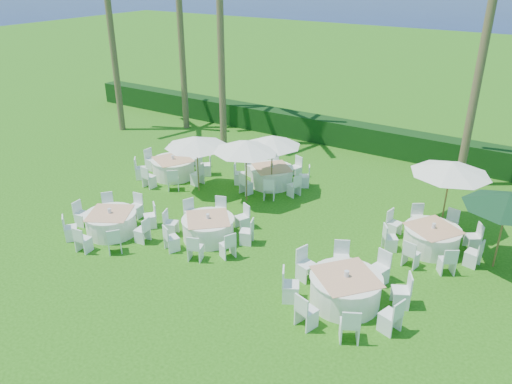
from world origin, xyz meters
TOP-DOWN VIEW (x-y plane):
  - ground at (0.00, 0.00)m, footprint 120.00×120.00m
  - hedge at (0.00, 12.00)m, footprint 34.00×1.00m
  - banquet_table_a at (-3.87, -0.25)m, footprint 2.99×2.99m
  - banquet_table_b at (-0.90, 1.18)m, footprint 2.94×2.94m
  - banquet_table_c at (4.21, 0.44)m, footprint 3.31×3.31m
  - banquet_table_d at (-5.28, 4.52)m, footprint 3.16×3.16m
  - banquet_table_e at (-1.36, 6.00)m, footprint 3.01×3.01m
  - banquet_table_f at (5.43, 4.42)m, footprint 3.05×3.05m
  - umbrella_a at (-3.53, 3.99)m, footprint 2.43×2.43m
  - umbrella_b at (-1.44, 4.26)m, footprint 2.46×2.46m
  - umbrella_c at (-1.01, 5.40)m, footprint 2.20×2.20m
  - umbrella_d at (5.35, 6.08)m, footprint 2.59×2.59m
  - umbrella_green at (7.28, 4.45)m, footprint 2.48×2.48m
  - palm_a at (-9.21, 10.08)m, footprint 4.40×4.16m
  - palm_b at (-5.91, 8.98)m, footprint 4.12×4.40m
  - palm_d at (5.04, 10.14)m, footprint 4.40×4.11m
  - palm_f at (-11.90, 7.96)m, footprint 4.19×4.39m

SIDE VIEW (x-z plane):
  - ground at x=0.00m, z-range 0.00..0.00m
  - banquet_table_a at x=-3.87m, z-range -0.06..0.85m
  - banquet_table_b at x=-0.90m, z-range -0.06..0.85m
  - banquet_table_f at x=5.43m, z-range -0.06..0.87m
  - banquet_table_e at x=-1.36m, z-range -0.06..0.87m
  - banquet_table_d at x=-5.28m, z-range -0.06..0.89m
  - banquet_table_c at x=4.21m, z-range -0.06..0.95m
  - hedge at x=0.00m, z-range 0.00..1.20m
  - umbrella_a at x=-3.53m, z-range 0.92..3.16m
  - umbrella_c at x=-1.01m, z-range 0.97..3.31m
  - umbrella_d at x=5.35m, z-range 0.99..3.38m
  - umbrella_green at x=7.28m, z-range 0.99..3.39m
  - umbrella_b at x=-1.44m, z-range 0.99..3.40m
  - palm_f at x=-11.90m, z-range 0.45..8.96m
  - palm_d at x=5.04m, z-range 0.45..9.15m
  - palm_b at x=-5.91m, z-range 0.47..10.55m
  - palm_a at x=-9.21m, z-range 0.48..11.49m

